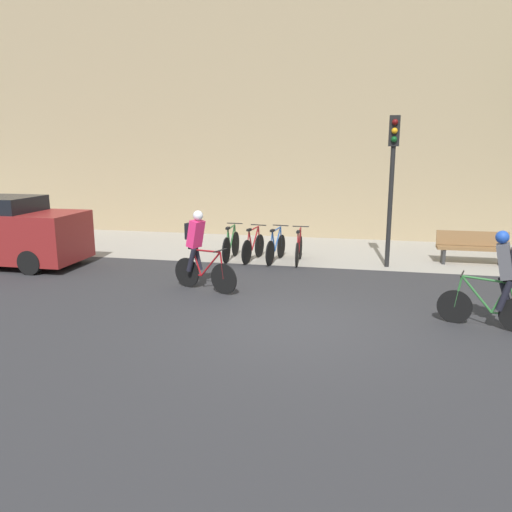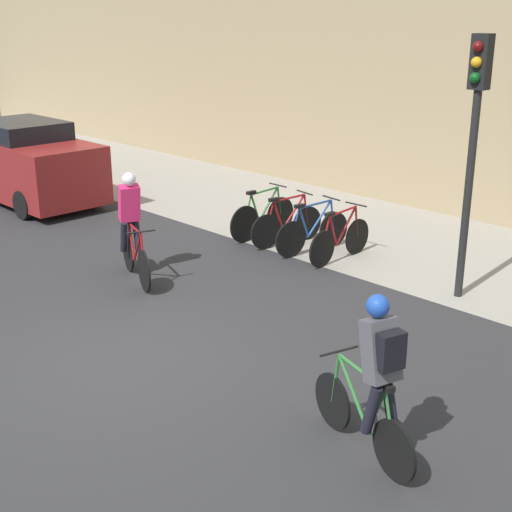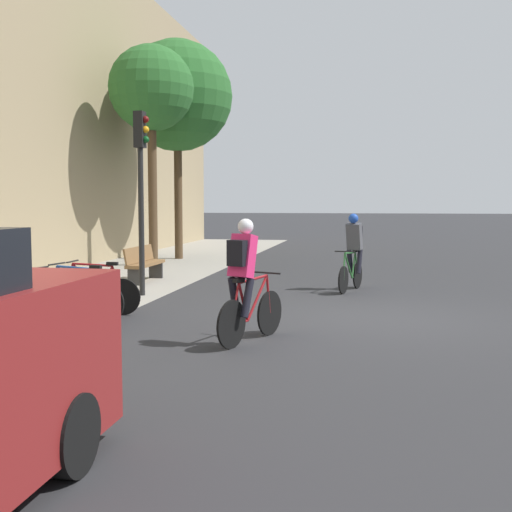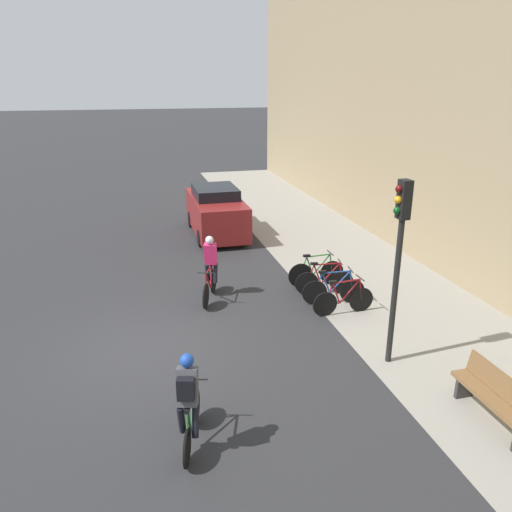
{
  "view_description": "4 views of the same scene",
  "coord_description": "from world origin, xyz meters",
  "px_view_note": "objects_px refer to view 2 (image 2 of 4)",
  "views": [
    {
      "loc": [
        1.08,
        -8.42,
        3.11
      ],
      "look_at": [
        -1.12,
        2.02,
        0.79
      ],
      "focal_mm": 35.0,
      "sensor_mm": 36.0,
      "label": 1
    },
    {
      "loc": [
        6.95,
        -4.46,
        4.18
      ],
      "look_at": [
        -0.09,
        2.46,
        0.8
      ],
      "focal_mm": 50.0,
      "sensor_mm": 36.0,
      "label": 2
    },
    {
      "loc": [
        -11.2,
        0.12,
        2.02
      ],
      "look_at": [
        -1.07,
        1.97,
        1.14
      ],
      "focal_mm": 45.0,
      "sensor_mm": 36.0,
      "label": 3
    },
    {
      "loc": [
        10.14,
        -0.09,
        5.68
      ],
      "look_at": [
        -1.02,
        2.8,
        1.6
      ],
      "focal_mm": 35.0,
      "sensor_mm": 36.0,
      "label": 4
    }
  ],
  "objects_px": {
    "cyclist_pink": "(131,223)",
    "parked_bike_1": "(287,224)",
    "cyclist_grey": "(376,374)",
    "parked_bike_3": "(340,239)",
    "parked_bike_0": "(263,217)",
    "parked_bike_2": "(313,231)",
    "traffic_light_pole": "(475,122)",
    "parked_car": "(26,163)"
  },
  "relations": [
    {
      "from": "parked_bike_1",
      "to": "parked_car",
      "type": "bearing_deg",
      "value": -163.78
    },
    {
      "from": "cyclist_pink",
      "to": "parked_bike_1",
      "type": "distance_m",
      "value": 3.2
    },
    {
      "from": "cyclist_grey",
      "to": "parked_bike_1",
      "type": "relative_size",
      "value": 1.07
    },
    {
      "from": "parked_bike_2",
      "to": "cyclist_pink",
      "type": "bearing_deg",
      "value": -111.44
    },
    {
      "from": "cyclist_grey",
      "to": "parked_bike_0",
      "type": "bearing_deg",
      "value": 143.26
    },
    {
      "from": "parked_bike_1",
      "to": "parked_bike_3",
      "type": "relative_size",
      "value": 0.98
    },
    {
      "from": "cyclist_pink",
      "to": "cyclist_grey",
      "type": "xyz_separation_m",
      "value": [
        5.87,
        -1.34,
        0.0
      ]
    },
    {
      "from": "parked_bike_3",
      "to": "traffic_light_pole",
      "type": "distance_m",
      "value": 3.3
    },
    {
      "from": "parked_bike_0",
      "to": "parked_bike_1",
      "type": "bearing_deg",
      "value": -0.07
    },
    {
      "from": "parked_bike_3",
      "to": "traffic_light_pole",
      "type": "bearing_deg",
      "value": -0.1
    },
    {
      "from": "traffic_light_pole",
      "to": "parked_bike_1",
      "type": "bearing_deg",
      "value": 179.93
    },
    {
      "from": "cyclist_pink",
      "to": "parked_bike_1",
      "type": "xyz_separation_m",
      "value": [
        0.57,
        3.1,
        -0.55
      ]
    },
    {
      "from": "parked_bike_1",
      "to": "parked_bike_0",
      "type": "bearing_deg",
      "value": 179.93
    },
    {
      "from": "parked_bike_0",
      "to": "parked_bike_2",
      "type": "distance_m",
      "value": 1.29
    },
    {
      "from": "parked_bike_0",
      "to": "parked_bike_2",
      "type": "xyz_separation_m",
      "value": [
        1.29,
        -0.0,
        -0.01
      ]
    },
    {
      "from": "parked_bike_0",
      "to": "parked_bike_2",
      "type": "relative_size",
      "value": 1.0
    },
    {
      "from": "cyclist_pink",
      "to": "traffic_light_pole",
      "type": "bearing_deg",
      "value": 36.21
    },
    {
      "from": "cyclist_pink",
      "to": "parked_bike_1",
      "type": "bearing_deg",
      "value": 79.52
    },
    {
      "from": "traffic_light_pole",
      "to": "parked_bike_3",
      "type": "bearing_deg",
      "value": 179.9
    },
    {
      "from": "cyclist_grey",
      "to": "parked_car",
      "type": "height_order",
      "value": "parked_car"
    },
    {
      "from": "parked_bike_2",
      "to": "parked_bike_0",
      "type": "bearing_deg",
      "value": 179.95
    },
    {
      "from": "cyclist_grey",
      "to": "parked_bike_3",
      "type": "height_order",
      "value": "cyclist_grey"
    },
    {
      "from": "parked_bike_0",
      "to": "traffic_light_pole",
      "type": "height_order",
      "value": "traffic_light_pole"
    },
    {
      "from": "cyclist_grey",
      "to": "parked_car",
      "type": "xyz_separation_m",
      "value": [
        -11.76,
        2.55,
        -0.05
      ]
    },
    {
      "from": "parked_bike_2",
      "to": "cyclist_grey",
      "type": "bearing_deg",
      "value": -43.6
    },
    {
      "from": "parked_bike_2",
      "to": "parked_bike_3",
      "type": "bearing_deg",
      "value": -0.02
    },
    {
      "from": "parked_bike_1",
      "to": "traffic_light_pole",
      "type": "xyz_separation_m",
      "value": [
        3.65,
        -0.0,
        2.29
      ]
    },
    {
      "from": "parked_bike_0",
      "to": "parked_car",
      "type": "height_order",
      "value": "parked_car"
    },
    {
      "from": "cyclist_pink",
      "to": "parked_bike_2",
      "type": "bearing_deg",
      "value": 68.56
    },
    {
      "from": "cyclist_grey",
      "to": "parked_bike_1",
      "type": "height_order",
      "value": "cyclist_grey"
    },
    {
      "from": "parked_bike_1",
      "to": "parked_car",
      "type": "relative_size",
      "value": 0.38
    },
    {
      "from": "parked_bike_0",
      "to": "parked_bike_1",
      "type": "distance_m",
      "value": 0.64
    },
    {
      "from": "parked_car",
      "to": "parked_bike_2",
      "type": "bearing_deg",
      "value": 14.82
    },
    {
      "from": "cyclist_grey",
      "to": "cyclist_pink",
      "type": "bearing_deg",
      "value": 167.18
    },
    {
      "from": "parked_bike_3",
      "to": "parked_car",
      "type": "relative_size",
      "value": 0.39
    },
    {
      "from": "traffic_light_pole",
      "to": "cyclist_pink",
      "type": "bearing_deg",
      "value": -143.79
    },
    {
      "from": "parked_bike_1",
      "to": "parked_bike_2",
      "type": "relative_size",
      "value": 0.97
    },
    {
      "from": "parked_bike_1",
      "to": "parked_bike_3",
      "type": "distance_m",
      "value": 1.29
    },
    {
      "from": "cyclist_grey",
      "to": "parked_car",
      "type": "bearing_deg",
      "value": 167.75
    },
    {
      "from": "parked_bike_2",
      "to": "traffic_light_pole",
      "type": "distance_m",
      "value": 3.78
    },
    {
      "from": "traffic_light_pole",
      "to": "parked_bike_2",
      "type": "bearing_deg",
      "value": 179.92
    },
    {
      "from": "cyclist_pink",
      "to": "traffic_light_pole",
      "type": "height_order",
      "value": "traffic_light_pole"
    }
  ]
}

